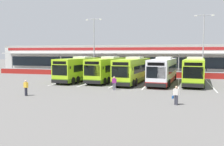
% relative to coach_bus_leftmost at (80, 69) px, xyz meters
% --- Properties ---
extents(ground_plane, '(200.00, 200.00, 0.00)m').
position_rel_coach_bus_leftmost_xyz_m(ground_plane, '(8.59, -6.23, -1.79)').
color(ground_plane, '#605E5B').
extents(terminal_building, '(70.00, 13.00, 6.00)m').
position_rel_coach_bus_leftmost_xyz_m(terminal_building, '(8.59, 20.68, 1.23)').
color(terminal_building, silver).
rests_on(terminal_building, ground).
extents(red_barrier_wall, '(60.00, 0.40, 1.10)m').
position_rel_coach_bus_leftmost_xyz_m(red_barrier_wall, '(8.59, 8.27, -1.23)').
color(red_barrier_wall, maroon).
rests_on(red_barrier_wall, ground).
extents(coach_bus_leftmost, '(3.71, 12.31, 3.78)m').
position_rel_coach_bus_leftmost_xyz_m(coach_bus_leftmost, '(0.00, 0.00, 0.00)').
color(coach_bus_leftmost, '#9ED11E').
rests_on(coach_bus_leftmost, ground).
extents(coach_bus_left_centre, '(3.71, 12.31, 3.78)m').
position_rel_coach_bus_leftmost_xyz_m(coach_bus_left_centre, '(4.39, 0.52, 0.00)').
color(coach_bus_left_centre, '#9ED11E').
rests_on(coach_bus_left_centre, ground).
extents(coach_bus_centre, '(3.71, 12.31, 3.78)m').
position_rel_coach_bus_leftmost_xyz_m(coach_bus_centre, '(8.50, -0.62, 0.00)').
color(coach_bus_centre, '#9ED11E').
rests_on(coach_bus_centre, ground).
extents(coach_bus_right_centre, '(3.71, 12.31, 3.78)m').
position_rel_coach_bus_leftmost_xyz_m(coach_bus_right_centre, '(12.75, -0.29, 0.00)').
color(coach_bus_right_centre, silver).
rests_on(coach_bus_right_centre, ground).
extents(coach_bus_rightmost, '(3.71, 12.31, 3.78)m').
position_rel_coach_bus_leftmost_xyz_m(coach_bus_rightmost, '(17.00, 0.56, 0.00)').
color(coach_bus_rightmost, '#9ED11E').
rests_on(coach_bus_rightmost, ground).
extents(bay_stripe_far_west, '(0.14, 13.00, 0.01)m').
position_rel_coach_bus_leftmost_xyz_m(bay_stripe_far_west, '(-1.91, -0.23, -1.78)').
color(bay_stripe_far_west, silver).
rests_on(bay_stripe_far_west, ground).
extents(bay_stripe_west, '(0.14, 13.00, 0.01)m').
position_rel_coach_bus_leftmost_xyz_m(bay_stripe_west, '(2.29, -0.23, -1.78)').
color(bay_stripe_west, silver).
rests_on(bay_stripe_west, ground).
extents(bay_stripe_mid_west, '(0.14, 13.00, 0.01)m').
position_rel_coach_bus_leftmost_xyz_m(bay_stripe_mid_west, '(6.49, -0.23, -1.78)').
color(bay_stripe_mid_west, silver).
rests_on(bay_stripe_mid_west, ground).
extents(bay_stripe_centre, '(0.14, 13.00, 0.01)m').
position_rel_coach_bus_leftmost_xyz_m(bay_stripe_centre, '(10.69, -0.23, -1.78)').
color(bay_stripe_centre, silver).
rests_on(bay_stripe_centre, ground).
extents(bay_stripe_mid_east, '(0.14, 13.00, 0.01)m').
position_rel_coach_bus_leftmost_xyz_m(bay_stripe_mid_east, '(14.89, -0.23, -1.78)').
color(bay_stripe_mid_east, silver).
rests_on(bay_stripe_mid_east, ground).
extents(bay_stripe_east, '(0.14, 13.00, 0.01)m').
position_rel_coach_bus_leftmost_xyz_m(bay_stripe_east, '(19.09, -0.23, -1.78)').
color(bay_stripe_east, silver).
rests_on(bay_stripe_east, ground).
extents(pedestrian_with_handbag, '(0.64, 0.42, 1.62)m').
position_rel_coach_bus_leftmost_xyz_m(pedestrian_with_handbag, '(14.73, -14.41, -0.93)').
color(pedestrian_with_handbag, '#33333D').
rests_on(pedestrian_with_handbag, ground).
extents(pedestrian_in_dark_coat, '(0.53, 0.33, 1.62)m').
position_rel_coach_bus_leftmost_xyz_m(pedestrian_in_dark_coat, '(7.58, -7.92, -0.91)').
color(pedestrian_in_dark_coat, slate).
rests_on(pedestrian_in_dark_coat, ground).
extents(pedestrian_near_bin, '(0.54, 0.32, 1.62)m').
position_rel_coach_bus_leftmost_xyz_m(pedestrian_near_bin, '(-0.18, -13.98, -0.91)').
color(pedestrian_near_bin, black).
rests_on(pedestrian_near_bin, ground).
extents(lamp_post_west, '(3.24, 0.28, 11.00)m').
position_rel_coach_bus_leftmost_xyz_m(lamp_post_west, '(-1.33, 10.24, 4.50)').
color(lamp_post_west, '#9E9EA3').
rests_on(lamp_post_west, ground).
extents(lamp_post_centre, '(3.24, 0.28, 11.00)m').
position_rel_coach_bus_leftmost_xyz_m(lamp_post_centre, '(18.89, 10.18, 4.50)').
color(lamp_post_centre, '#9E9EA3').
rests_on(lamp_post_centre, ground).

